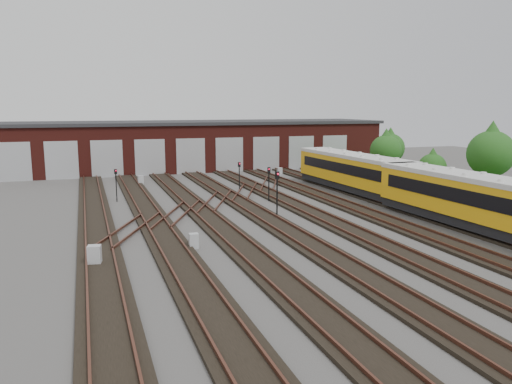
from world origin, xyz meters
name	(u,v)px	position (x,y,z in m)	size (l,w,h in m)	color
ground	(333,240)	(0.00, 0.00, 0.00)	(120.00, 120.00, 0.00)	#413F3C
track_network	(327,236)	(-0.17, 0.59, 0.11)	(30.40, 70.00, 0.33)	black
maintenance_shed	(196,144)	(-0.01, 39.97, 3.20)	(51.00, 12.50, 6.35)	#561A15
grass_verge	(464,196)	(19.00, 10.00, 0.03)	(8.00, 55.00, 0.05)	#1E4818
metro_train	(472,200)	(10.00, -0.75, 2.10)	(3.55, 48.80, 3.45)	black
signal_mast_0	(116,181)	(-12.01, 17.69, 1.84)	(0.25, 0.24, 2.89)	black
signal_mast_1	(277,188)	(-0.90, 7.41, 2.23)	(0.31, 0.29, 3.47)	black
signal_mast_2	(269,179)	(0.75, 13.59, 1.95)	(0.29, 0.27, 3.02)	black
signal_mast_3	(239,172)	(0.21, 20.68, 1.78)	(0.26, 0.24, 2.75)	black
relay_cabinet_0	(95,256)	(-14.29, -0.59, 0.56)	(0.67, 0.56, 1.12)	#B5B7BA
relay_cabinet_1	(141,180)	(-8.91, 27.24, 0.47)	(0.56, 0.47, 0.94)	#B5B7BA
relay_cabinet_2	(194,241)	(-8.68, 1.02, 0.45)	(0.54, 0.45, 0.90)	#B5B7BA
relay_cabinet_3	(280,171)	(7.95, 29.09, 0.47)	(0.56, 0.47, 0.93)	#B5B7BA
relay_cabinet_4	(394,200)	(10.15, 8.35, 0.47)	(0.56, 0.47, 0.94)	#B5B7BA
tree_0	(386,147)	(17.98, 21.68, 3.77)	(3.54, 3.54, 5.87)	#352117
tree_1	(390,145)	(20.39, 24.44, 3.77)	(3.54, 3.54, 5.86)	#352117
tree_2	(491,148)	(20.80, 9.02, 4.53)	(4.25, 4.25, 7.04)	#352117
tree_3	(432,164)	(16.86, 12.11, 2.85)	(2.68, 2.68, 4.44)	#352117
bush_1	(419,178)	(19.75, 17.83, 0.66)	(1.31, 1.31, 1.31)	#1F4D16
bush_2	(413,178)	(19.39, 18.44, 0.58)	(1.17, 1.17, 1.17)	#1F4D16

